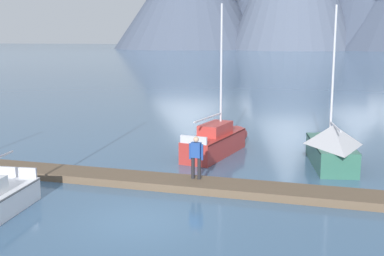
# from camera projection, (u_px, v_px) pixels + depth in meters

# --- Properties ---
(ground_plane) EXTENTS (700.00, 700.00, 0.00)m
(ground_plane) POSITION_uv_depth(u_px,v_px,m) (138.00, 222.00, 16.05)
(ground_plane) COLOR #426689
(dock) EXTENTS (26.16, 1.78, 0.30)m
(dock) POSITION_uv_depth(u_px,v_px,m) (177.00, 183.00, 19.79)
(dock) COLOR brown
(dock) RESTS_ON ground
(sailboat_mid_dock_port) EXTENTS (2.34, 6.47, 7.39)m
(sailboat_mid_dock_port) POSITION_uv_depth(u_px,v_px,m) (219.00, 140.00, 25.55)
(sailboat_mid_dock_port) COLOR #B2332D
(sailboat_mid_dock_port) RESTS_ON ground
(sailboat_mid_dock_starboard) EXTENTS (2.68, 5.86, 7.19)m
(sailboat_mid_dock_starboard) POSITION_uv_depth(u_px,v_px,m) (330.00, 145.00, 23.11)
(sailboat_mid_dock_starboard) COLOR #336B56
(sailboat_mid_dock_starboard) RESTS_ON ground
(person_on_dock) EXTENTS (0.59, 0.25, 1.69)m
(person_on_dock) POSITION_uv_depth(u_px,v_px,m) (196.00, 155.00, 19.69)
(person_on_dock) COLOR #232328
(person_on_dock) RESTS_ON dock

